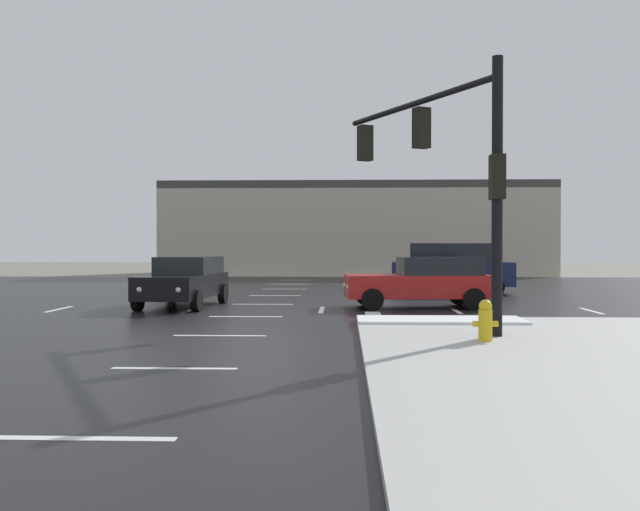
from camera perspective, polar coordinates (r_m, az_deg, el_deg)
name	(u,v)px	position (r m, az deg, el deg)	size (l,w,h in m)	color
ground_plane	(255,311)	(21.18, -5.31, -4.50)	(120.00, 120.00, 0.00)	slate
road_asphalt	(255,310)	(21.18, -5.31, -4.47)	(44.00, 44.00, 0.02)	black
snow_strip_curbside	(440,320)	(17.17, 9.78, -5.19)	(4.00, 1.60, 0.06)	white
lane_markings	(292,315)	(19.69, -2.33, -4.83)	(36.15, 36.15, 0.01)	silver
traffic_signal_mast	(446,156)	(15.97, 10.21, 7.97)	(2.99, 5.55, 5.61)	black
fire_hydrant	(485,320)	(13.73, 13.33, -5.17)	(0.48, 0.26, 0.79)	gold
strip_building_background	(356,230)	(47.98, 2.92, 2.12)	(25.40, 8.00, 6.08)	#BCB29E
sedan_red	(424,281)	(22.04, 8.45, -2.07)	(4.65, 2.32, 1.58)	#B21919
sedan_black	(185,280)	(22.71, -10.97, -1.99)	(2.31, 4.64, 1.58)	black
suv_navy	(452,267)	(28.77, 10.73, -0.93)	(4.98, 2.56, 2.03)	#141E47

